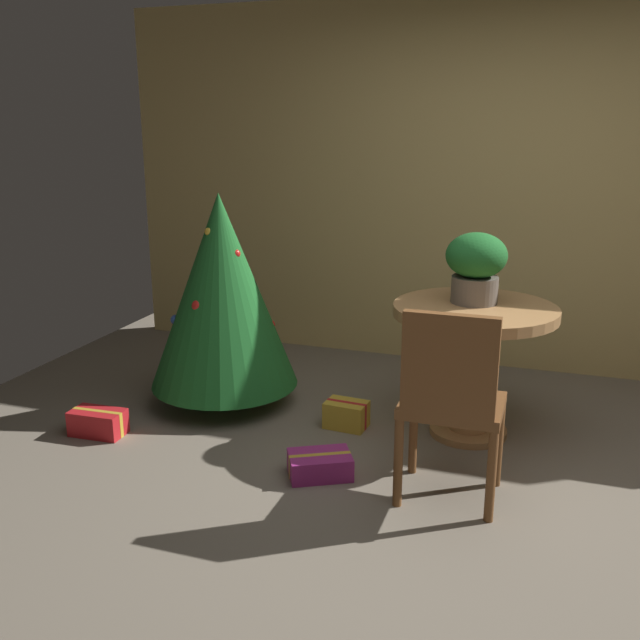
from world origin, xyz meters
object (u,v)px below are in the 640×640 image
gift_box_gold (346,414)px  gift_box_red (98,422)px  flower_vase (476,264)px  holiday_tree (222,291)px  round_dining_table (473,346)px  wooden_chair_near (451,396)px  gift_box_purple (320,465)px

gift_box_gold → gift_box_red: 1.45m
flower_vase → holiday_tree: size_ratio=0.29×
gift_box_gold → round_dining_table: bearing=11.1°
round_dining_table → gift_box_gold: (-0.70, -0.14, -0.46)m
holiday_tree → gift_box_red: holiday_tree is taller
flower_vase → wooden_chair_near: size_ratio=0.41×
holiday_tree → gift_box_gold: holiday_tree is taller
round_dining_table → wooden_chair_near: (0.00, -0.82, 0.01)m
holiday_tree → gift_box_purple: 1.35m
gift_box_purple → wooden_chair_near: bearing=-5.2°
round_dining_table → gift_box_red: 2.21m
round_dining_table → gift_box_gold: 0.85m
wooden_chair_near → holiday_tree: 1.76m
flower_vase → wooden_chair_near: 0.99m
gift_box_red → round_dining_table: bearing=19.0°
round_dining_table → gift_box_purple: (-0.66, -0.76, -0.48)m
wooden_chair_near → gift_box_purple: bearing=174.8°
wooden_chair_near → gift_box_gold: wooden_chair_near is taller
flower_vase → holiday_tree: holiday_tree is taller
round_dining_table → wooden_chair_near: size_ratio=0.95×
gift_box_purple → gift_box_red: size_ratio=1.21×
round_dining_table → gift_box_purple: bearing=-130.8°
flower_vase → gift_box_gold: (-0.68, -0.21, -0.92)m
flower_vase → gift_box_gold: flower_vase is taller
holiday_tree → gift_box_gold: 1.09m
flower_vase → gift_box_purple: 1.40m
gift_box_red → gift_box_gold: bearing=22.9°
round_dining_table → flower_vase: (-0.02, 0.07, 0.45)m
holiday_tree → gift_box_red: bearing=-125.6°
round_dining_table → gift_box_purple: size_ratio=2.40×
wooden_chair_near → holiday_tree: size_ratio=0.71×
flower_vase → holiday_tree: (-1.53, -0.09, -0.25)m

